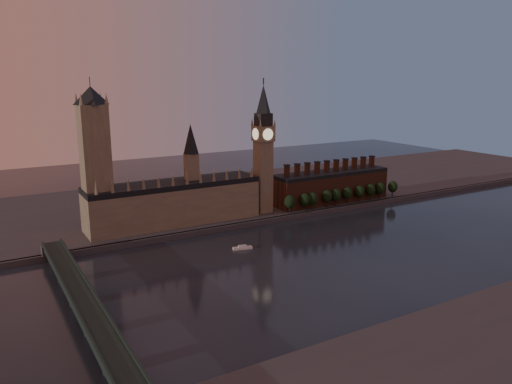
# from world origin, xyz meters

# --- Properties ---
(ground) EXTENTS (900.00, 900.00, 0.00)m
(ground) POSITION_xyz_m (0.00, 0.00, 0.00)
(ground) COLOR black
(ground) RESTS_ON ground
(north_bank) EXTENTS (900.00, 182.00, 4.00)m
(north_bank) POSITION_xyz_m (0.00, 178.04, 2.00)
(north_bank) COLOR #404045
(north_bank) RESTS_ON ground
(palace_of_westminster) EXTENTS (130.00, 30.30, 74.00)m
(palace_of_westminster) POSITION_xyz_m (-64.41, 114.91, 21.63)
(palace_of_westminster) COLOR gray
(palace_of_westminster) RESTS_ON north_bank
(victoria_tower) EXTENTS (24.00, 24.00, 108.00)m
(victoria_tower) POSITION_xyz_m (-120.00, 115.00, 59.09)
(victoria_tower) COLOR gray
(victoria_tower) RESTS_ON north_bank
(big_ben) EXTENTS (15.00, 15.00, 107.00)m
(big_ben) POSITION_xyz_m (10.00, 110.00, 56.83)
(big_ben) COLOR gray
(big_ben) RESTS_ON north_bank
(chimney_block) EXTENTS (110.00, 25.00, 37.00)m
(chimney_block) POSITION_xyz_m (80.00, 110.00, 17.82)
(chimney_block) COLOR brown
(chimney_block) RESTS_ON north_bank
(embankment_tree_0) EXTENTS (8.60, 8.60, 14.88)m
(embankment_tree_0) POSITION_xyz_m (25.98, 94.82, 13.47)
(embankment_tree_0) COLOR black
(embankment_tree_0) RESTS_ON north_bank
(embankment_tree_1) EXTENTS (8.60, 8.60, 14.88)m
(embankment_tree_1) POSITION_xyz_m (40.35, 93.88, 13.47)
(embankment_tree_1) COLOR black
(embankment_tree_1) RESTS_ON north_bank
(embankment_tree_2) EXTENTS (8.60, 8.60, 14.88)m
(embankment_tree_2) POSITION_xyz_m (47.86, 93.52, 13.47)
(embankment_tree_2) COLOR black
(embankment_tree_2) RESTS_ON north_bank
(embankment_tree_3) EXTENTS (8.60, 8.60, 14.88)m
(embankment_tree_3) POSITION_xyz_m (63.90, 94.62, 13.47)
(embankment_tree_3) COLOR black
(embankment_tree_3) RESTS_ON north_bank
(embankment_tree_4) EXTENTS (8.60, 8.60, 14.88)m
(embankment_tree_4) POSITION_xyz_m (73.37, 94.39, 13.47)
(embankment_tree_4) COLOR black
(embankment_tree_4) RESTS_ON north_bank
(embankment_tree_5) EXTENTS (8.60, 8.60, 14.88)m
(embankment_tree_5) POSITION_xyz_m (85.88, 94.69, 13.47)
(embankment_tree_5) COLOR black
(embankment_tree_5) RESTS_ON north_bank
(embankment_tree_6) EXTENTS (8.60, 8.60, 14.88)m
(embankment_tree_6) POSITION_xyz_m (99.25, 93.92, 13.47)
(embankment_tree_6) COLOR black
(embankment_tree_6) RESTS_ON north_bank
(embankment_tree_7) EXTENTS (8.60, 8.60, 14.88)m
(embankment_tree_7) POSITION_xyz_m (112.78, 94.66, 13.47)
(embankment_tree_7) COLOR black
(embankment_tree_7) RESTS_ON north_bank
(embankment_tree_8) EXTENTS (8.60, 8.60, 14.88)m
(embankment_tree_8) POSITION_xyz_m (124.32, 94.58, 13.47)
(embankment_tree_8) COLOR black
(embankment_tree_8) RESTS_ON north_bank
(embankment_tree_9) EXTENTS (8.60, 8.60, 14.88)m
(embankment_tree_9) POSITION_xyz_m (139.21, 93.81, 13.47)
(embankment_tree_9) COLOR black
(embankment_tree_9) RESTS_ON north_bank
(westminster_bridge) EXTENTS (14.00, 200.00, 11.55)m
(westminster_bridge) POSITION_xyz_m (-155.00, -2.70, 7.44)
(westminster_bridge) COLOR #1C2B25
(westminster_bridge) RESTS_ON ground
(river_boat) EXTENTS (13.46, 6.71, 2.59)m
(river_boat) POSITION_xyz_m (-43.38, 47.68, 0.99)
(river_boat) COLOR silver
(river_boat) RESTS_ON ground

